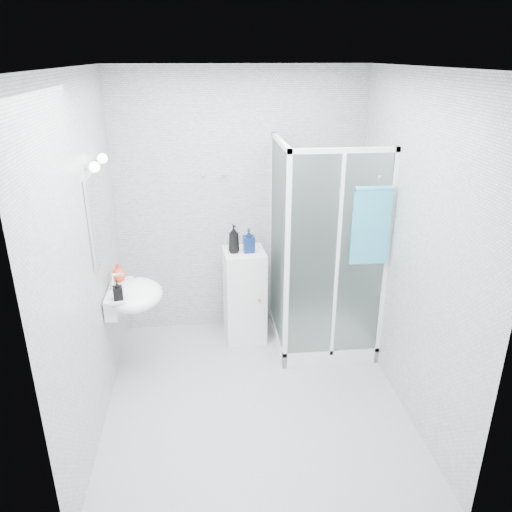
{
  "coord_description": "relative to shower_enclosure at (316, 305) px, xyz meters",
  "views": [
    {
      "loc": [
        -0.36,
        -3.39,
        2.68
      ],
      "look_at": [
        0.05,
        0.35,
        1.15
      ],
      "focal_mm": 35.0,
      "sensor_mm": 36.0,
      "label": 1
    }
  ],
  "objects": [
    {
      "name": "room",
      "position": [
        -0.67,
        -0.77,
        0.85
      ],
      "size": [
        2.4,
        2.6,
        2.6
      ],
      "color": "silver",
      "rests_on": "ground"
    },
    {
      "name": "shower_enclosure",
      "position": [
        0.0,
        0.0,
        0.0
      ],
      "size": [
        0.9,
        0.95,
        2.0
      ],
      "color": "white",
      "rests_on": "ground"
    },
    {
      "name": "wall_basin",
      "position": [
        -1.66,
        -0.32,
        0.35
      ],
      "size": [
        0.46,
        0.56,
        0.35
      ],
      "color": "white",
      "rests_on": "ground"
    },
    {
      "name": "mirror",
      "position": [
        -1.85,
        -0.32,
        1.05
      ],
      "size": [
        0.02,
        0.6,
        0.7
      ],
      "primitive_type": "cube",
      "color": "white",
      "rests_on": "room"
    },
    {
      "name": "vanity_lights",
      "position": [
        -1.8,
        -0.32,
        1.47
      ],
      "size": [
        0.1,
        0.4,
        0.08
      ],
      "color": "silver",
      "rests_on": "room"
    },
    {
      "name": "wall_hooks",
      "position": [
        -0.92,
        0.49,
        1.17
      ],
      "size": [
        0.23,
        0.06,
        0.03
      ],
      "color": "silver",
      "rests_on": "room"
    },
    {
      "name": "storage_cabinet",
      "position": [
        -0.66,
        0.24,
        0.02
      ],
      "size": [
        0.41,
        0.43,
        0.94
      ],
      "rotation": [
        0.0,
        0.0,
        0.07
      ],
      "color": "white",
      "rests_on": "ground"
    },
    {
      "name": "hand_towel",
      "position": [
        0.33,
        -0.4,
        0.94
      ],
      "size": [
        0.31,
        0.05,
        0.66
      ],
      "color": "teal",
      "rests_on": "shower_enclosure"
    },
    {
      "name": "shampoo_bottle_a",
      "position": [
        -0.76,
        0.22,
        0.62
      ],
      "size": [
        0.13,
        0.13,
        0.27
      ],
      "primitive_type": "imported",
      "rotation": [
        0.0,
        0.0,
        0.33
      ],
      "color": "black",
      "rests_on": "storage_cabinet"
    },
    {
      "name": "shampoo_bottle_b",
      "position": [
        -0.62,
        0.22,
        0.6
      ],
      "size": [
        0.11,
        0.11,
        0.23
      ],
      "primitive_type": "imported",
      "rotation": [
        0.0,
        0.0,
        0.07
      ],
      "color": "#0C214C",
      "rests_on": "storage_cabinet"
    },
    {
      "name": "soap_dispenser_orange",
      "position": [
        -1.78,
        -0.15,
        0.5
      ],
      "size": [
        0.13,
        0.13,
        0.16
      ],
      "primitive_type": "imported",
      "rotation": [
        0.0,
        0.0,
        -0.01
      ],
      "color": "red",
      "rests_on": "wall_basin"
    },
    {
      "name": "soap_dispenser_black",
      "position": [
        -1.73,
        -0.51,
        0.5
      ],
      "size": [
        0.09,
        0.09,
        0.16
      ],
      "primitive_type": "imported",
      "rotation": [
        0.0,
        0.0,
        0.21
      ],
      "color": "black",
      "rests_on": "wall_basin"
    }
  ]
}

